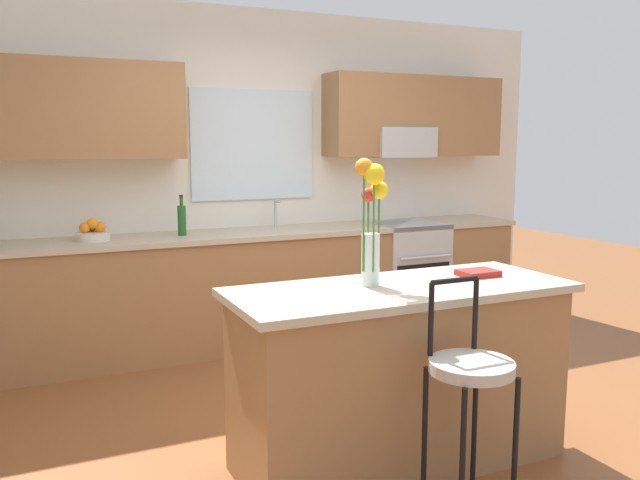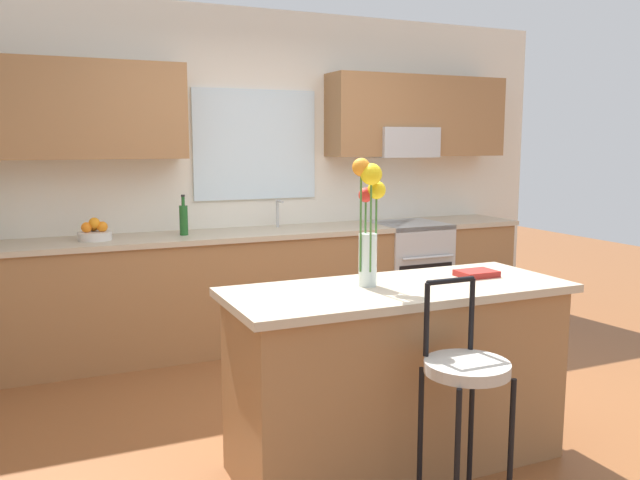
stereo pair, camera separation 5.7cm
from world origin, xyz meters
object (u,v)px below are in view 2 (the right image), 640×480
Objects in this scene: oven_range at (407,274)px; flower_vase at (369,214)px; kitchen_island at (397,375)px; bar_stool_near at (465,378)px; cookbook at (476,273)px; fruit_bowl_oranges at (95,233)px; bottle_olive_oil at (184,219)px.

flower_vase is (-1.55, -2.14, 0.82)m from oven_range.
oven_range is 2.61m from kitchen_island.
bar_stool_near reaches higher than oven_range.
kitchen_island is 8.60× the size of cookbook.
oven_range is at bearing 57.38° from kitchen_island.
kitchen_island is 0.83m from flower_vase.
fruit_bowl_oranges is at bearing 116.34° from flower_vase.
cookbook is at bearing -1.79° from flower_vase.
cookbook is at bearing 4.17° from kitchen_island.
flower_vase is (-0.14, 0.61, 0.64)m from bar_stool_near.
bar_stool_near is 3.06m from fruit_bowl_oranges.
fruit_bowl_oranges is (-1.71, 2.19, 0.04)m from cookbook.
flower_vase is 2.61× the size of fruit_bowl_oranges.
flower_vase reaches higher than kitchen_island.
bar_stool_near is at bearing -66.40° from fruit_bowl_oranges.
cookbook is at bearing -64.05° from bottle_olive_oil.
fruit_bowl_oranges reaches higher than oven_range.
bar_stool_near is 0.83m from cookbook.
oven_range is 3.10m from bar_stool_near.
bottle_olive_oil is (-0.43, 2.17, -0.23)m from flower_vase.
fruit_bowl_oranges is at bearing 179.38° from oven_range.
oven_range is 3.83× the size of fruit_bowl_oranges.
bar_stool_near is 5.21× the size of cookbook.
fruit_bowl_oranges is (-2.62, 0.03, 0.52)m from oven_range.
cookbook is 2.44m from bottle_olive_oil.
flower_vase is 3.13× the size of cookbook.
cookbook is (-0.91, -2.16, 0.48)m from oven_range.
fruit_bowl_oranges is (-1.22, 2.23, 0.51)m from kitchen_island.
flower_vase reaches higher than cookbook.
flower_vase is at bearing -125.85° from oven_range.
flower_vase is at bearing 158.39° from kitchen_island.
cookbook is (0.50, 0.04, 0.47)m from kitchen_island.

